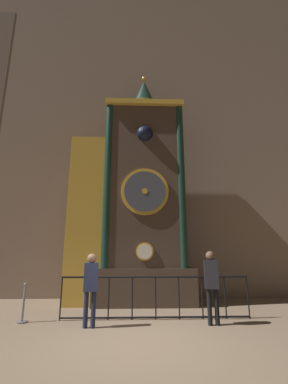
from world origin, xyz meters
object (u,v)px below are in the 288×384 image
clock_tower (132,200)px  stanchion_post (23,310)px  visitor_near (91,282)px  visitor_far (211,279)px

clock_tower → stanchion_post: (-2.75, -2.37, -3.37)m
clock_tower → visitor_near: 4.06m
visitor_far → stanchion_post: 4.87m
visitor_far → stanchion_post: size_ratio=1.84×
visitor_near → visitor_far: bearing=-5.3°
clock_tower → visitor_far: bearing=-53.9°
visitor_near → stanchion_post: size_ratio=1.77×
visitor_far → stanchion_post: bearing=-173.6°
clock_tower → stanchion_post: bearing=-139.2°
clock_tower → visitor_near: bearing=-108.2°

